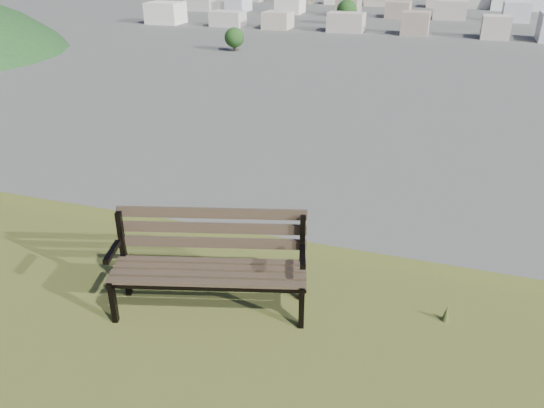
% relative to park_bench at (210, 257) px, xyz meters
% --- Properties ---
extents(park_bench, '(2.03, 1.12, 1.01)m').
position_rel_park_bench_xyz_m(park_bench, '(0.00, 0.00, 0.00)').
color(park_bench, '#423226').
rests_on(park_bench, hilltop_mesa).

